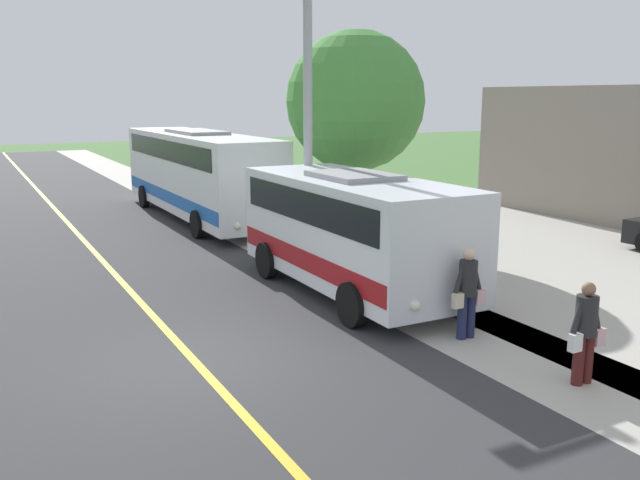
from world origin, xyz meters
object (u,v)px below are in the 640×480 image
object	(u,v)px
pedestrian_waiting	(468,291)
pedestrian_with_bags	(586,330)
shuttle_bus_front	(353,227)
tree_curbside	(355,101)
transit_bus_rear	(198,170)
street_light_pole	(303,113)

from	to	relation	value
pedestrian_waiting	pedestrian_with_bags	bearing A→B (deg)	96.20
shuttle_bus_front	tree_curbside	world-z (taller)	tree_curbside
shuttle_bus_front	transit_bus_rear	world-z (taller)	transit_bus_rear
pedestrian_with_bags	pedestrian_waiting	size ratio (longest dim) A/B	0.96
transit_bus_rear	shuttle_bus_front	bearing A→B (deg)	90.33
tree_curbside	street_light_pole	bearing A→B (deg)	32.27
transit_bus_rear	pedestrian_with_bags	bearing A→B (deg)	92.08
pedestrian_waiting	street_light_pole	xyz separation A→B (m)	(-0.02, -6.79, 3.09)
shuttle_bus_front	street_light_pole	bearing A→B (deg)	-95.69
tree_curbside	pedestrian_with_bags	bearing A→B (deg)	78.12
pedestrian_with_bags	pedestrian_waiting	world-z (taller)	pedestrian_waiting
shuttle_bus_front	pedestrian_waiting	bearing A→B (deg)	94.60
transit_bus_rear	pedestrian_with_bags	world-z (taller)	transit_bus_rear
pedestrian_with_bags	street_light_pole	xyz separation A→B (m)	(0.25, -9.27, 3.13)
pedestrian_waiting	tree_curbside	distance (m)	9.40
shuttle_bus_front	tree_curbside	xyz separation A→B (m)	(-2.85, -4.75, 2.76)
transit_bus_rear	tree_curbside	world-z (taller)	tree_curbside
pedestrian_with_bags	tree_curbside	size ratio (longest dim) A/B	0.26
pedestrian_with_bags	pedestrian_waiting	xyz separation A→B (m)	(0.27, -2.47, 0.04)
transit_bus_rear	street_light_pole	distance (m)	8.26
tree_curbside	pedestrian_waiting	bearing A→B (deg)	73.07
transit_bus_rear	street_light_pole	world-z (taller)	street_light_pole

